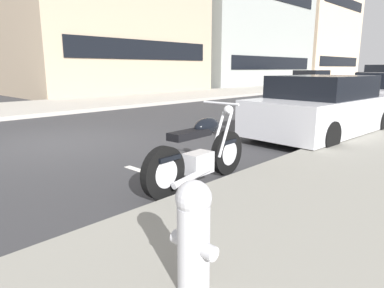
% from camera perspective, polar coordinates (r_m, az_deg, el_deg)
% --- Properties ---
extents(ground_plane, '(260.00, 260.00, 0.00)m').
position_cam_1_polar(ground_plane, '(8.11, -21.67, 0.10)').
color(ground_plane, '#333335').
extents(sidewalk_far_curb, '(120.00, 5.00, 0.14)m').
position_cam_1_polar(sidewalk_far_curb, '(20.82, 0.98, 8.25)').
color(sidewalk_far_curb, '#ADA89E').
rests_on(sidewalk_far_curb, ground).
extents(parking_stall_stripe, '(0.12, 2.20, 0.01)m').
position_cam_1_polar(parking_stall_stripe, '(5.07, -3.44, -6.12)').
color(parking_stall_stripe, silver).
rests_on(parking_stall_stripe, ground).
extents(parked_motorcycle, '(2.05, 0.62, 1.14)m').
position_cam_1_polar(parked_motorcycle, '(4.78, 1.26, -1.76)').
color(parked_motorcycle, black).
rests_on(parked_motorcycle, ground).
extents(parked_car_across_street, '(4.36, 2.14, 1.45)m').
position_cam_1_polar(parked_car_across_street, '(8.76, 20.95, 5.62)').
color(parked_car_across_street, silver).
rests_on(parked_car_across_street, ground).
extents(car_opposite_curb, '(4.50, 2.05, 1.48)m').
position_cam_1_polar(car_opposite_curb, '(25.98, 19.23, 9.80)').
color(car_opposite_curb, '#4C515B').
rests_on(car_opposite_curb, ground).
extents(fire_hydrant, '(0.24, 0.36, 0.78)m').
position_cam_1_polar(fire_hydrant, '(2.34, 0.27, -14.62)').
color(fire_hydrant, '#B7B7BC').
rests_on(fire_hydrant, sidewalk_near_curb).
extents(townhouse_mid_block, '(15.16, 9.95, 9.34)m').
position_cam_1_polar(townhouse_mid_block, '(35.21, 6.52, 17.42)').
color(townhouse_mid_block, '#939993').
rests_on(townhouse_mid_block, ground).
extents(townhouse_near_left, '(13.28, 8.49, 10.80)m').
position_cam_1_polar(townhouse_near_left, '(47.67, 18.73, 16.43)').
color(townhouse_near_left, beige).
rests_on(townhouse_near_left, ground).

